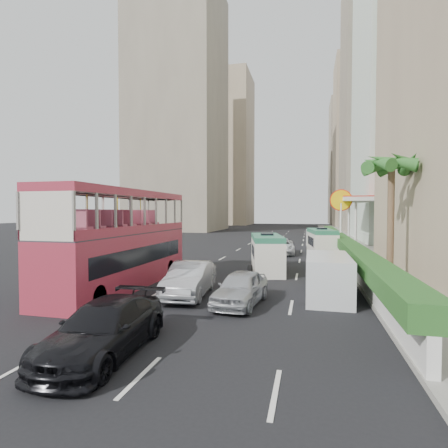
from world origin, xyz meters
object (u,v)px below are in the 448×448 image
(double_decker_bus, at_px, (123,239))
(palm_tree, at_px, (391,222))
(minibus_far, at_px, (322,244))
(car_silver_lane_b, at_px, (241,304))
(car_black, at_px, (105,354))
(panel_van_near, at_px, (328,276))
(panel_van_far, at_px, (319,239))
(shell_station, at_px, (372,223))
(car_silver_lane_a, at_px, (190,296))
(van_asset, at_px, (281,254))
(minibus_near, at_px, (267,253))

(double_decker_bus, height_order, palm_tree, palm_tree)
(double_decker_bus, bearing_deg, minibus_far, 53.67)
(car_silver_lane_b, height_order, car_black, car_black)
(minibus_far, height_order, panel_van_near, minibus_far)
(panel_van_far, bearing_deg, car_black, -110.73)
(shell_station, bearing_deg, panel_van_far, -176.77)
(double_decker_bus, distance_m, palm_tree, 14.39)
(car_black, relative_size, shell_station, 0.62)
(car_black, bearing_deg, car_silver_lane_a, 87.12)
(double_decker_bus, relative_size, van_asset, 2.08)
(car_silver_lane_a, xyz_separation_m, van_asset, (2.86, 17.42, 0.00))
(car_silver_lane_a, xyz_separation_m, panel_van_near, (6.26, 1.29, 0.96))
(car_silver_lane_a, relative_size, minibus_near, 0.88)
(car_silver_lane_b, distance_m, van_asset, 18.35)
(car_silver_lane_a, distance_m, panel_van_near, 6.47)
(minibus_near, relative_size, shell_station, 0.68)
(van_asset, relative_size, panel_van_near, 1.10)
(van_asset, bearing_deg, car_silver_lane_b, -95.38)
(car_black, relative_size, van_asset, 0.94)
(car_silver_lane_a, xyz_separation_m, panel_van_far, (6.46, 23.81, 0.98))
(car_silver_lane_b, height_order, minibus_far, minibus_far)
(shell_station, bearing_deg, minibus_far, -122.18)
(double_decker_bus, distance_m, car_silver_lane_a, 4.94)
(van_asset, distance_m, panel_van_far, 7.40)
(car_black, relative_size, panel_van_far, 1.01)
(van_asset, bearing_deg, panel_van_far, 56.03)
(minibus_far, relative_size, palm_tree, 0.86)
(van_asset, height_order, minibus_far, minibus_far)
(panel_van_far, bearing_deg, car_silver_lane_a, -113.90)
(van_asset, xyz_separation_m, minibus_far, (3.62, -1.92, 1.22))
(van_asset, bearing_deg, car_black, -101.46)
(minibus_near, xyz_separation_m, palm_tree, (6.97, -2.32, 2.18))
(car_silver_lane_a, bearing_deg, minibus_near, 65.12)
(car_silver_lane_b, height_order, palm_tree, palm_tree)
(car_silver_lane_b, relative_size, shell_station, 0.52)
(car_black, bearing_deg, panel_van_far, 75.72)
(car_silver_lane_b, height_order, panel_van_near, panel_van_near)
(car_silver_lane_a, distance_m, minibus_near, 8.01)
(van_asset, height_order, minibus_near, minibus_near)
(double_decker_bus, xyz_separation_m, panel_van_near, (10.36, 0.17, -1.57))
(car_black, bearing_deg, minibus_far, 71.42)
(car_silver_lane_a, distance_m, car_silver_lane_b, 2.77)
(car_silver_lane_a, height_order, minibus_far, minibus_far)
(car_silver_lane_a, bearing_deg, car_black, -95.32)
(car_black, xyz_separation_m, van_asset, (2.93, 24.32, 0.00))
(double_decker_bus, xyz_separation_m, van_asset, (6.95, 16.30, -2.53))
(car_black, bearing_deg, van_asset, 80.85)
(double_decker_bus, distance_m, shell_station, 28.02)
(car_silver_lane_b, bearing_deg, panel_van_far, 87.39)
(car_silver_lane_a, distance_m, minibus_far, 16.84)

